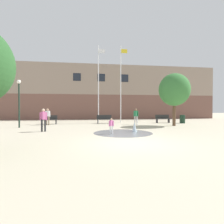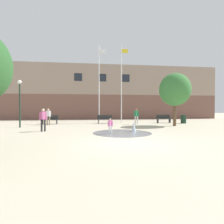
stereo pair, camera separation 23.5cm
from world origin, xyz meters
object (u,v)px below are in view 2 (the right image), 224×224
at_px(park_bench_under_left_flagpole, 105,119).
at_px(adult_watching, 43,118).
at_px(park_bench_center, 163,119).
at_px(adult_near_bench, 48,115).
at_px(flagpole_right, 122,82).
at_px(park_bench_far_left, 50,119).
at_px(teen_by_trashcan, 136,115).
at_px(flagpole_left, 99,82).
at_px(child_running, 110,125).
at_px(lamp_post_left_lane, 20,97).
at_px(trash_can, 183,119).
at_px(street_tree_near_building, 175,90).

height_order(park_bench_under_left_flagpole, adult_watching, adult_watching).
xyz_separation_m(park_bench_center, adult_watching, (-11.37, -5.98, 0.45)).
relative_size(park_bench_center, adult_near_bench, 1.01).
bearing_deg(park_bench_under_left_flagpole, flagpole_right, 28.36).
height_order(park_bench_far_left, adult_watching, adult_watching).
bearing_deg(adult_watching, flagpole_right, -77.82).
xyz_separation_m(teen_by_trashcan, flagpole_left, (-3.54, 2.77, 3.65)).
height_order(teen_by_trashcan, child_running, teen_by_trashcan).
height_order(adult_watching, flagpole_right, flagpole_right).
relative_size(park_bench_far_left, flagpole_left, 0.18).
bearing_deg(adult_near_bench, adult_watching, 110.46).
bearing_deg(adult_near_bench, park_bench_under_left_flagpole, -158.14).
relative_size(adult_watching, flagpole_right, 0.18).
xyz_separation_m(flagpole_left, flagpole_right, (2.55, 0.00, 0.05)).
distance_m(park_bench_center, adult_near_bench, 12.22).
relative_size(park_bench_under_left_flagpole, flagpole_right, 0.18).
bearing_deg(lamp_post_left_lane, park_bench_under_left_flagpole, 22.29).
bearing_deg(park_bench_center, flagpole_right, 166.89).
bearing_deg(park_bench_center, adult_watching, -152.26).
xyz_separation_m(flagpole_left, trash_can, (9.00, -1.90, -4.14)).
relative_size(park_bench_under_left_flagpole, teen_by_trashcan, 1.01).
bearing_deg(street_tree_near_building, teen_by_trashcan, 151.53).
distance_m(park_bench_center, lamp_post_left_lane, 14.49).
xyz_separation_m(park_bench_far_left, park_bench_center, (12.23, 0.09, 0.00)).
height_order(child_running, lamp_post_left_lane, lamp_post_left_lane).
bearing_deg(lamp_post_left_lane, adult_near_bench, 47.32).
relative_size(park_bench_center, flagpole_left, 0.18).
height_order(park_bench_far_left, street_tree_near_building, street_tree_near_building).
bearing_deg(park_bench_center, park_bench_under_left_flagpole, -179.72).
relative_size(teen_by_trashcan, child_running, 1.61).
distance_m(adult_near_bench, flagpole_left, 6.60).
distance_m(lamp_post_left_lane, trash_can, 16.20).
relative_size(flagpole_left, trash_can, 9.64).
bearing_deg(child_running, park_bench_under_left_flagpole, -129.21).
relative_size(park_bench_far_left, flagpole_right, 0.18).
height_order(lamp_post_left_lane, trash_can, lamp_post_left_lane).
distance_m(flagpole_right, trash_can, 7.92).
distance_m(park_bench_far_left, lamp_post_left_lane, 4.07).
bearing_deg(park_bench_center, park_bench_far_left, -179.58).
bearing_deg(flagpole_right, teen_by_trashcan, -70.31).
relative_size(park_bench_under_left_flagpole, child_running, 1.62).
xyz_separation_m(teen_by_trashcan, flagpole_right, (-0.99, 2.77, 3.71)).
height_order(teen_by_trashcan, adult_near_bench, same).
relative_size(park_bench_far_left, park_bench_center, 1.00).
bearing_deg(adult_near_bench, flagpole_right, -153.04).
distance_m(park_bench_far_left, trash_can, 14.14).
bearing_deg(park_bench_far_left, park_bench_under_left_flagpole, 0.58).
bearing_deg(park_bench_under_left_flagpole, park_bench_far_left, -179.42).
bearing_deg(flagpole_left, flagpole_right, 0.00).
height_order(adult_watching, street_tree_near_building, street_tree_near_building).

